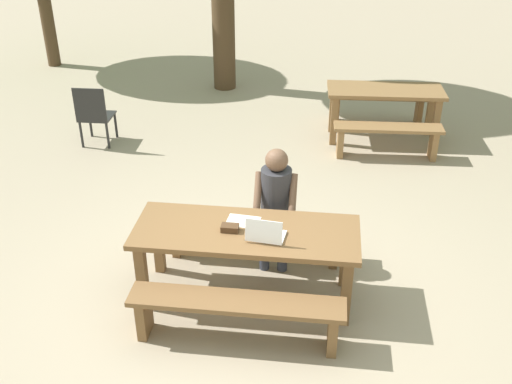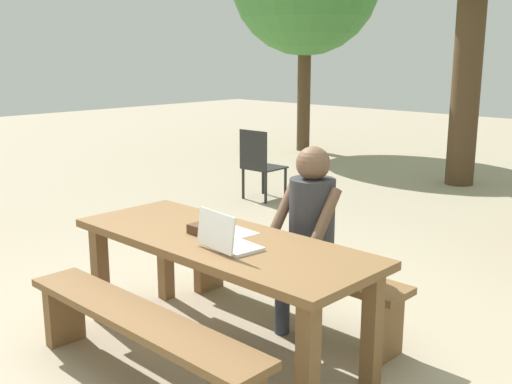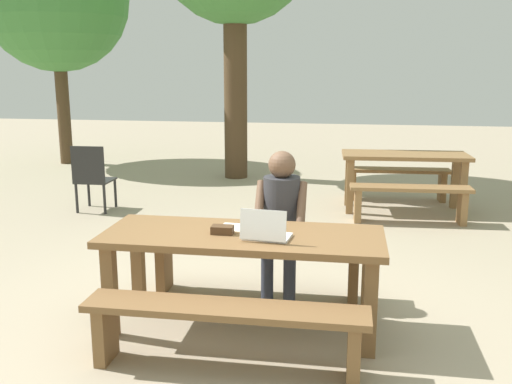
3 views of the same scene
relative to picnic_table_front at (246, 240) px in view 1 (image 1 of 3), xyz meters
name	(u,v)px [view 1 (image 1 of 3)]	position (x,y,z in m)	size (l,w,h in m)	color
ground_plane	(247,294)	(0.00, 0.00, -0.62)	(30.00, 30.00, 0.00)	tan
picnic_table_front	(246,240)	(0.00, 0.00, 0.00)	(2.01, 0.76, 0.73)	brown
bench_near	(237,310)	(0.00, -0.62, -0.29)	(1.81, 0.30, 0.44)	brown
bench_far	(255,230)	(0.00, 0.62, -0.29)	(1.81, 0.30, 0.44)	brown
laptop	(265,234)	(0.19, -0.13, 0.16)	(0.35, 0.28, 0.23)	white
small_pouch	(230,228)	(-0.14, -0.03, 0.14)	(0.16, 0.10, 0.06)	#4C331E
paper_sheet	(243,221)	(-0.05, 0.14, 0.11)	(0.31, 0.24, 0.00)	white
person_seated	(276,199)	(0.21, 0.58, 0.10)	(0.41, 0.41, 1.24)	#333847
plastic_chair	(94,115)	(-2.56, 3.07, -0.16)	(0.45, 0.45, 0.89)	#262626
picnic_table_mid	(385,98)	(1.46, 3.77, 0.00)	(1.65, 0.73, 0.77)	olive
bench_mid_south	(388,135)	(1.49, 3.17, -0.29)	(1.47, 0.37, 0.46)	olive
bench_mid_north	(378,102)	(1.43, 4.38, -0.29)	(1.47, 0.37, 0.46)	olive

